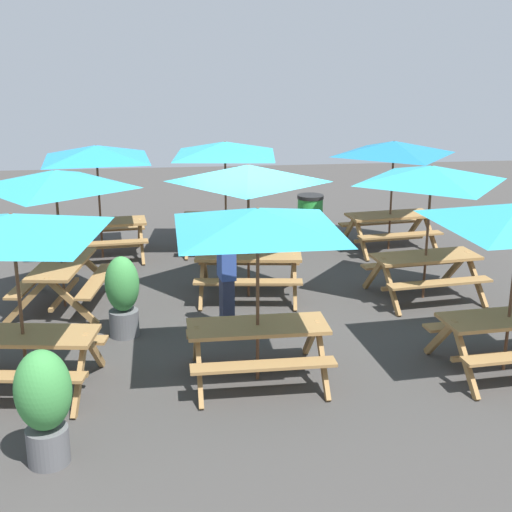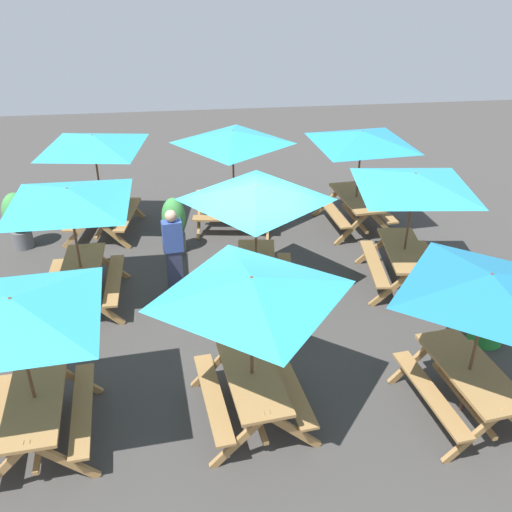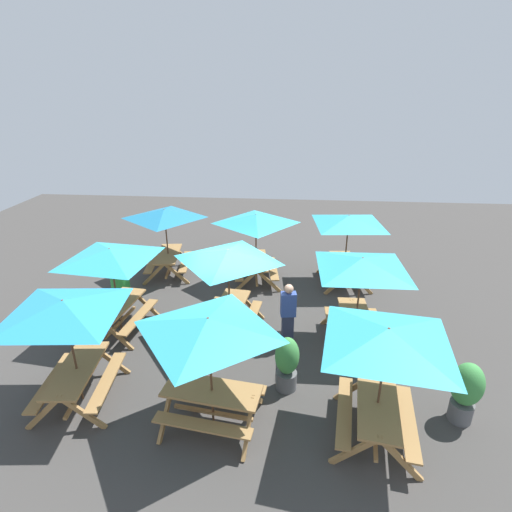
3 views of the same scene
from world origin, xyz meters
TOP-DOWN VIEW (x-y plane):
  - ground_plane at (0.00, 0.00)m, footprint 27.21×27.21m
  - picnic_table_0 at (2.90, -0.31)m, footprint 2.24×2.24m
  - picnic_table_1 at (-3.25, -2.99)m, footprint 2.80×2.80m
  - picnic_table_2 at (-0.09, 0.12)m, footprint 2.24×2.24m
  - picnic_table_3 at (3.19, 2.69)m, footprint 2.24×2.24m
  - picnic_table_4 at (-2.81, 2.78)m, footprint 2.82×2.82m
  - picnic_table_5 at (-0.25, 3.00)m, footprint 2.81×2.81m
  - picnic_table_6 at (-3.19, -0.01)m, footprint 2.27×2.27m
  - picnic_table_7 at (3.02, -3.16)m, footprint 2.82×2.82m
  - picnic_table_8 at (-0.31, -3.04)m, footprint 2.83×2.83m
  - trash_bin_green at (1.69, 3.79)m, footprint 0.59×0.59m
  - potted_plant_0 at (-2.72, -4.71)m, footprint 0.58×0.58m
  - potted_plant_1 at (-2.13, -1.38)m, footprint 0.50×0.50m
  - person_standing at (-0.58, -1.38)m, footprint 0.27×0.39m

SIDE VIEW (x-z plane):
  - ground_plane at x=0.00m, z-range 0.00..0.00m
  - trash_bin_green at x=1.69m, z-range 0.00..0.98m
  - potted_plant_1 at x=-2.13m, z-range 0.03..1.27m
  - potted_plant_0 at x=-2.72m, z-range 0.07..1.34m
  - person_standing at x=-0.58m, z-range 0.05..1.72m
  - picnic_table_0 at x=2.90m, z-range 0.82..3.16m
  - picnic_table_1 at x=-3.25m, z-range 0.82..3.16m
  - picnic_table_2 at x=-0.09m, z-range 0.82..3.16m
  - picnic_table_3 at x=3.19m, z-range 0.82..3.16m
  - picnic_table_4 at x=-2.81m, z-range 0.82..3.16m
  - picnic_table_5 at x=-0.25m, z-range 0.82..3.16m
  - picnic_table_6 at x=-3.19m, z-range 0.82..3.16m
  - picnic_table_7 at x=3.02m, z-range 0.82..3.16m
  - picnic_table_8 at x=-0.31m, z-range 0.82..3.16m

